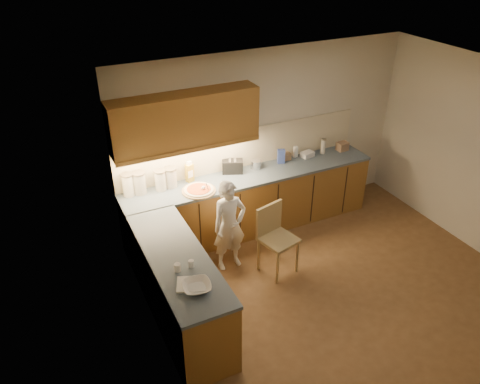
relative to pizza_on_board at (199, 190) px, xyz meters
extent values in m
plane|color=brown|center=(1.23, -1.58, -0.94)|extent=(4.50, 4.50, 0.00)
cube|color=beige|center=(1.23, 0.42, 0.36)|extent=(4.50, 0.04, 2.60)
cube|color=beige|center=(-1.02, -1.58, 0.36)|extent=(0.04, 4.00, 2.60)
cube|color=white|center=(1.23, -1.58, 1.66)|extent=(4.50, 4.00, 0.04)
cube|color=olive|center=(0.85, 0.12, -0.50)|extent=(3.75, 0.60, 0.88)
cube|color=olive|center=(-0.72, -1.18, -0.50)|extent=(0.60, 2.00, 0.88)
cube|color=#435361|center=(0.85, 0.12, -0.04)|extent=(3.77, 0.62, 0.04)
cube|color=#435361|center=(-0.72, -1.18, -0.04)|extent=(0.62, 2.02, 0.04)
cube|color=black|center=(-0.67, -0.18, -0.50)|extent=(0.02, 0.01, 0.80)
cube|color=black|center=(-0.07, -0.18, -0.50)|extent=(0.02, 0.01, 0.80)
cube|color=black|center=(0.53, -0.18, -0.50)|extent=(0.02, 0.01, 0.80)
cube|color=black|center=(1.13, -0.18, -0.50)|extent=(0.02, 0.01, 0.80)
cube|color=black|center=(1.73, -0.18, -0.50)|extent=(0.02, 0.01, 0.80)
cube|color=black|center=(2.33, -0.18, -0.50)|extent=(0.02, 0.01, 0.80)
cube|color=beige|center=(0.85, 0.41, 0.27)|extent=(3.75, 0.02, 0.58)
cube|color=olive|center=(-0.05, 0.25, 0.91)|extent=(1.95, 0.35, 0.70)
cube|color=olive|center=(-0.05, 0.07, 0.56)|extent=(1.95, 0.02, 0.06)
cylinder|color=tan|center=(0.00, 0.00, -0.01)|extent=(0.45, 0.45, 0.02)
cylinder|color=beige|center=(0.00, 0.00, 0.01)|extent=(0.40, 0.40, 0.02)
cylinder|color=#C8451A|center=(0.00, 0.00, 0.02)|extent=(0.32, 0.32, 0.01)
sphere|color=white|center=(0.05, -0.03, 0.04)|extent=(0.06, 0.06, 0.06)
cylinder|color=white|center=(0.09, -0.09, 0.07)|extent=(0.08, 0.09, 0.18)
imported|color=white|center=(0.20, -0.53, -0.30)|extent=(0.48, 0.32, 1.27)
cylinder|color=tan|center=(0.59, -1.13, -0.70)|extent=(0.04, 0.04, 0.47)
cylinder|color=tan|center=(0.94, -1.04, -0.70)|extent=(0.04, 0.04, 0.47)
cylinder|color=tan|center=(0.50, -0.78, -0.70)|extent=(0.04, 0.04, 0.47)
cylinder|color=tan|center=(0.85, -0.70, -0.70)|extent=(0.04, 0.04, 0.47)
cube|color=tan|center=(0.72, -0.91, -0.44)|extent=(0.51, 0.51, 0.04)
cube|color=tan|center=(0.67, -0.73, -0.21)|extent=(0.42, 0.14, 0.42)
imported|color=silver|center=(-0.72, -1.78, 0.01)|extent=(0.33, 0.33, 0.07)
cylinder|color=white|center=(-0.86, 0.31, 0.13)|extent=(0.15, 0.15, 0.29)
cylinder|color=gray|center=(-0.86, 0.31, 0.28)|extent=(0.16, 0.16, 0.02)
cylinder|color=beige|center=(-0.71, 0.30, 0.12)|extent=(0.17, 0.17, 0.29)
cylinder|color=gray|center=(-0.71, 0.30, 0.28)|extent=(0.18, 0.18, 0.02)
cylinder|color=silver|center=(-0.44, 0.26, 0.12)|extent=(0.15, 0.15, 0.27)
cylinder|color=gray|center=(-0.44, 0.26, 0.26)|extent=(0.15, 0.15, 0.02)
cylinder|color=beige|center=(-0.29, 0.29, 0.11)|extent=(0.16, 0.16, 0.26)
cylinder|color=gray|center=(-0.29, 0.29, 0.25)|extent=(0.17, 0.17, 0.02)
cube|color=gold|center=(-0.01, 0.32, 0.11)|extent=(0.12, 0.10, 0.26)
cube|color=white|center=(-0.01, 0.32, 0.26)|extent=(0.08, 0.06, 0.05)
cube|color=black|center=(0.64, 0.30, 0.07)|extent=(0.33, 0.27, 0.19)
cube|color=#A2A2A7|center=(0.60, 0.32, 0.17)|extent=(0.08, 0.13, 0.00)
cube|color=#A2A2A7|center=(0.67, 0.29, 0.17)|extent=(0.08, 0.13, 0.00)
cylinder|color=silver|center=(0.99, 0.27, 0.04)|extent=(0.16, 0.16, 0.12)
cylinder|color=silver|center=(0.99, 0.27, 0.10)|extent=(0.16, 0.16, 0.01)
cube|color=#374CA5|center=(1.41, 0.26, 0.09)|extent=(0.13, 0.11, 0.21)
cube|color=#A68159|center=(1.52, 0.32, 0.03)|extent=(0.15, 0.11, 0.11)
cube|color=white|center=(1.71, 0.34, 0.06)|extent=(0.06, 0.06, 0.17)
cube|color=white|center=(1.88, 0.27, 0.02)|extent=(0.21, 0.17, 0.08)
cylinder|color=beige|center=(2.16, 0.26, 0.09)|extent=(0.07, 0.07, 0.23)
cylinder|color=gray|center=(2.16, 0.26, 0.22)|extent=(0.08, 0.08, 0.02)
cube|color=#A57B59|center=(2.50, 0.23, 0.05)|extent=(0.18, 0.14, 0.13)
cube|color=white|center=(-0.74, -1.69, -0.01)|extent=(0.36, 0.32, 0.02)
cylinder|color=silver|center=(-0.80, -1.43, 0.02)|extent=(0.07, 0.07, 0.09)
cylinder|color=white|center=(-0.65, -1.42, 0.02)|extent=(0.07, 0.07, 0.08)
camera|label=1|loc=(-1.86, -5.09, 3.12)|focal=35.00mm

